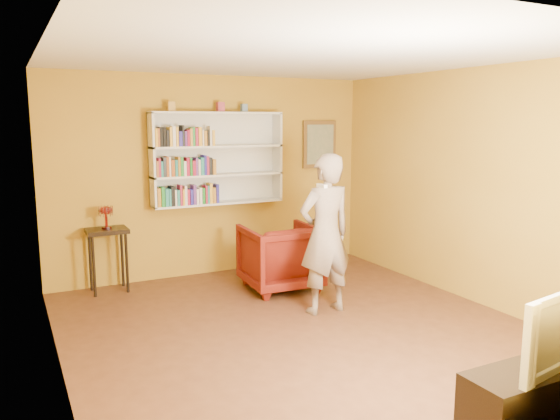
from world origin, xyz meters
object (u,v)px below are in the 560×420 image
(console_table, at_px, (107,240))
(armchair, at_px, (280,257))
(person, at_px, (325,234))
(tv_cabinet, at_px, (544,396))
(ruby_lustre, at_px, (106,212))
(bookshelf, at_px, (216,159))
(television, at_px, (550,326))

(console_table, height_order, armchair, armchair)
(person, xyz_separation_m, tv_cabinet, (0.13, -2.67, -0.65))
(ruby_lustre, relative_size, armchair, 0.31)
(bookshelf, xyz_separation_m, television, (0.64, -4.66, -0.86))
(television, bearing_deg, person, 83.67)
(bookshelf, distance_m, person, 2.18)
(armchair, relative_size, television, 0.95)
(bookshelf, height_order, tv_cabinet, bookshelf)
(person, bearing_deg, console_table, -44.40)
(tv_cabinet, bearing_deg, bookshelf, 97.76)
(bookshelf, distance_m, television, 4.78)
(console_table, relative_size, armchair, 0.88)
(armchair, bearing_deg, tv_cabinet, 96.58)
(console_table, xyz_separation_m, television, (2.13, -4.50, 0.07))
(armchair, distance_m, tv_cabinet, 3.65)
(person, relative_size, tv_cabinet, 1.37)
(bookshelf, relative_size, person, 1.02)
(person, distance_m, tv_cabinet, 2.75)
(person, bearing_deg, armchair, -88.58)
(person, bearing_deg, tv_cabinet, 90.99)
(console_table, relative_size, person, 0.45)
(armchair, distance_m, television, 3.66)
(console_table, bearing_deg, person, -42.55)
(ruby_lustre, xyz_separation_m, person, (2.00, -1.83, -0.12))
(ruby_lustre, xyz_separation_m, armchair, (1.94, -0.86, -0.59))
(ruby_lustre, distance_m, armchair, 2.20)
(console_table, height_order, television, television)
(person, xyz_separation_m, television, (0.13, -2.67, -0.15))
(console_table, bearing_deg, television, -64.66)
(ruby_lustre, distance_m, television, 4.99)
(television, bearing_deg, console_table, 106.17)
(armchair, height_order, tv_cabinet, armchair)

